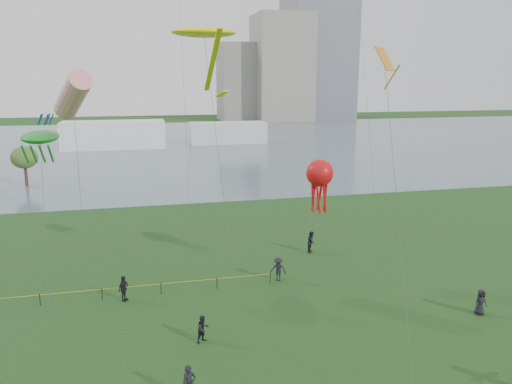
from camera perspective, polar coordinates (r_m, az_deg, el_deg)
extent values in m
cube|color=slate|center=(120.50, -10.04, 5.44)|extent=(400.00, 120.00, 0.08)
cube|color=gray|center=(189.02, 2.95, 13.93)|extent=(20.00, 20.00, 38.00)
cube|color=slate|center=(191.40, -1.71, 12.43)|extent=(16.00, 18.00, 28.00)
cube|color=white|center=(115.10, -15.94, 6.31)|extent=(22.00, 8.00, 6.00)
cube|color=silver|center=(119.88, -3.29, 6.77)|extent=(18.00, 7.00, 5.00)
cylinder|color=#3B241B|center=(77.84, -24.77, 1.50)|extent=(0.44, 0.44, 2.56)
ellipsoid|color=#456829|center=(77.39, -24.97, 3.59)|extent=(3.64, 3.64, 3.08)
cylinder|color=black|center=(37.13, -23.46, -11.20)|extent=(0.07, 0.07, 0.85)
cylinder|color=black|center=(36.60, -17.18, -11.04)|extent=(0.07, 0.07, 0.85)
cylinder|color=black|center=(36.50, -10.80, -10.75)|extent=(0.07, 0.07, 0.85)
cylinder|color=black|center=(36.84, -4.48, -10.32)|extent=(0.07, 0.07, 0.85)
cylinder|color=black|center=(37.60, 1.64, -9.80)|extent=(0.07, 0.07, 0.85)
cylinder|color=gold|center=(36.47, -17.22, -10.58)|extent=(24.00, 0.03, 0.03)
imported|color=black|center=(29.90, -6.07, -15.29)|extent=(0.99, 0.93, 1.61)
imported|color=black|center=(37.89, 2.56, -8.80)|extent=(1.39, 1.19, 1.86)
imported|color=black|center=(35.81, -14.90, -10.61)|extent=(0.94, 1.12, 1.80)
imported|color=black|center=(35.87, 24.28, -11.38)|extent=(0.86, 0.58, 1.71)
imported|color=black|center=(25.20, -7.65, -20.89)|extent=(0.74, 0.56, 1.81)
imported|color=black|center=(44.20, 6.36, -5.68)|extent=(1.08, 1.15, 1.88)
cylinder|color=#3F3F42|center=(36.05, -4.20, 3.74)|extent=(0.43, 10.63, 18.44)
ellipsoid|color=yellow|center=(41.00, -5.97, 17.70)|extent=(5.13, 3.21, 0.80)
cube|color=yellow|center=(36.70, -4.99, 14.56)|extent=(0.36, 6.98, 4.09)
cube|color=yellow|center=(32.94, -3.92, 11.14)|extent=(0.95, 0.95, 0.42)
cylinder|color=#3F3F42|center=(37.68, -19.44, -0.20)|extent=(0.41, 3.65, 13.74)
cylinder|color=red|center=(38.67, -20.22, 10.34)|extent=(3.50, 4.98, 3.68)
cylinder|color=#1748A5|center=(37.75, -22.36, 7.69)|extent=(0.60, 1.13, 0.88)
cylinder|color=#1748A5|center=(38.17, -22.69, 7.71)|extent=(0.60, 1.13, 0.88)
cylinder|color=#1748A5|center=(38.10, -23.39, 7.64)|extent=(0.60, 1.13, 0.88)
cylinder|color=#1748A5|center=(37.64, -23.51, 7.58)|extent=(0.60, 1.13, 0.88)
cylinder|color=#1748A5|center=(37.42, -22.87, 7.61)|extent=(0.60, 1.13, 0.88)
cylinder|color=#3F3F42|center=(37.48, -23.01, -2.86)|extent=(0.48, 5.19, 10.83)
ellipsoid|color=#188421|center=(39.07, -23.43, 5.80)|extent=(2.54, 4.58, 0.89)
cylinder|color=#188421|center=(37.78, -24.89, 3.93)|extent=(0.16, 1.79, 1.54)
cylinder|color=#188421|center=(37.67, -24.07, 3.98)|extent=(0.16, 1.79, 1.54)
cylinder|color=#188421|center=(37.57, -23.24, 4.04)|extent=(0.16, 1.79, 1.54)
cylinder|color=#188421|center=(37.48, -22.42, 4.09)|extent=(0.16, 1.79, 1.54)
cylinder|color=#3F3F42|center=(35.77, 5.97, -4.78)|extent=(2.55, 2.72, 8.22)
sphere|color=red|center=(36.43, 7.29, 2.17)|extent=(1.98, 1.98, 1.98)
cylinder|color=red|center=(36.93, 7.95, -0.25)|extent=(0.18, 0.54, 2.60)
cylinder|color=red|center=(37.23, 7.35, -0.12)|extent=(0.49, 0.36, 2.61)
cylinder|color=red|center=(37.06, 6.63, -0.16)|extent=(0.49, 0.36, 2.61)
cylinder|color=red|center=(36.58, 6.49, -0.33)|extent=(0.18, 0.54, 2.60)
cylinder|color=red|center=(36.27, 7.09, -0.46)|extent=(0.49, 0.36, 2.61)
cylinder|color=red|center=(36.44, 7.83, -0.41)|extent=(0.49, 0.36, 2.61)
cylinder|color=#3F3F42|center=(25.66, 16.03, -3.26)|extent=(2.38, 9.34, 15.95)
cube|color=orange|center=(29.41, 14.52, 14.52)|extent=(1.61, 1.61, 1.31)
cylinder|color=orange|center=(28.59, 15.26, 12.54)|extent=(0.08, 1.58, 1.35)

